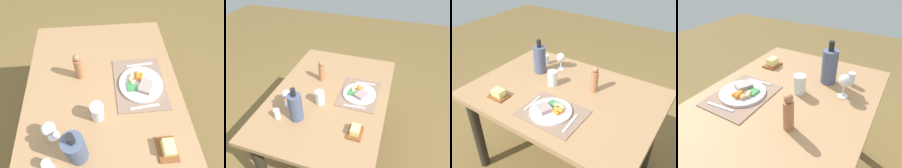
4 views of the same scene
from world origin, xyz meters
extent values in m
plane|color=brown|center=(0.00, 0.00, 0.00)|extent=(8.00, 8.00, 0.00)
cube|color=#A1774E|center=(0.00, 0.00, 0.76)|extent=(1.36, 0.96, 0.04)
cylinder|color=black|center=(-0.59, -0.39, 0.37)|extent=(0.08, 0.08, 0.74)
cylinder|color=black|center=(-0.59, 0.39, 0.37)|extent=(0.08, 0.08, 0.74)
cylinder|color=black|center=(0.59, 0.39, 0.37)|extent=(0.08, 0.08, 0.74)
cube|color=#876956|center=(0.07, -0.23, 0.78)|extent=(0.41, 0.32, 0.01)
cylinder|color=silver|center=(0.06, -0.24, 0.79)|extent=(0.27, 0.27, 0.02)
cube|color=gray|center=(0.03, -0.26, 0.81)|extent=(0.12, 0.11, 0.03)
cylinder|color=orange|center=(0.10, -0.25, 0.81)|extent=(0.07, 0.04, 0.02)
cylinder|color=orange|center=(0.11, -0.22, 0.81)|extent=(0.06, 0.03, 0.03)
ellipsoid|color=tan|center=(0.07, -0.18, 0.81)|extent=(0.04, 0.03, 0.03)
ellipsoid|color=#CEB384|center=(0.09, -0.17, 0.81)|extent=(0.04, 0.03, 0.02)
ellipsoid|color=#DCAF74|center=(0.12, -0.19, 0.81)|extent=(0.04, 0.03, 0.03)
cube|color=#3A8547|center=(0.04, -0.18, 0.80)|extent=(0.07, 0.06, 0.01)
cube|color=silver|center=(-0.10, -0.23, 0.79)|extent=(0.03, 0.17, 0.00)
cube|color=silver|center=(0.22, -0.26, 0.79)|extent=(0.03, 0.18, 0.00)
cylinder|color=#4C5774|center=(-0.34, 0.14, 0.89)|extent=(0.10, 0.10, 0.22)
cylinder|color=black|center=(-0.34, 0.14, 1.03)|extent=(0.03, 0.03, 0.06)
cube|color=brown|center=(-0.35, -0.30, 0.78)|extent=(0.13, 0.10, 0.01)
cube|color=#F4E980|center=(-0.35, -0.30, 0.81)|extent=(0.08, 0.06, 0.05)
cylinder|color=silver|center=(-0.13, 0.04, 0.83)|extent=(0.07, 0.07, 0.12)
cylinder|color=silver|center=(-0.13, 0.04, 0.81)|extent=(0.07, 0.07, 0.06)
cylinder|color=white|center=(-0.38, 0.28, 0.82)|extent=(0.05, 0.05, 0.08)
cylinder|color=#AF7048|center=(0.17, 0.14, 0.85)|extent=(0.05, 0.05, 0.15)
sphere|color=#AF7048|center=(0.17, 0.14, 0.95)|extent=(0.04, 0.04, 0.04)
cylinder|color=white|center=(-0.22, 0.28, 0.78)|extent=(0.06, 0.06, 0.00)
cylinder|color=white|center=(-0.22, 0.28, 0.82)|extent=(0.01, 0.01, 0.07)
sphere|color=white|center=(-0.22, 0.28, 0.88)|extent=(0.07, 0.07, 0.07)
camera|label=1|loc=(-0.59, 0.00, 1.76)|focal=30.17mm
camera|label=2|loc=(-1.27, -0.47, 1.93)|focal=33.39mm
camera|label=3|loc=(0.82, -1.19, 1.77)|focal=38.90mm
camera|label=4|loc=(0.81, 0.53, 1.49)|focal=33.63mm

